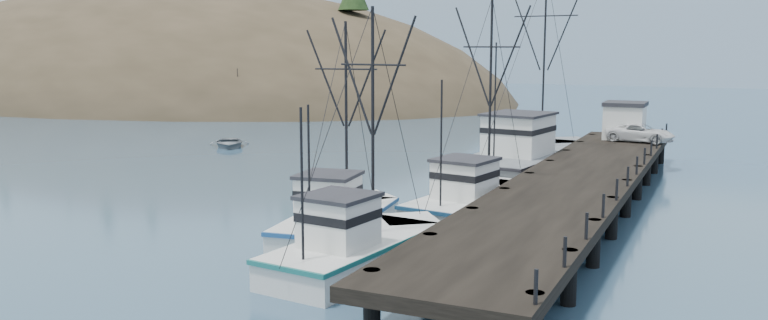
% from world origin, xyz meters
% --- Properties ---
extents(ground, '(400.00, 400.00, 0.00)m').
position_xyz_m(ground, '(0.00, 0.00, 0.00)').
color(ground, '#2C4962').
rests_on(ground, ground).
extents(pier, '(6.00, 44.00, 2.00)m').
position_xyz_m(pier, '(14.00, 16.00, 1.69)').
color(pier, black).
rests_on(pier, ground).
extents(headland, '(134.80, 78.00, 51.00)m').
position_xyz_m(headland, '(-74.95, 78.61, -4.55)').
color(headland, '#382D1E').
rests_on(headland, ground).
extents(distant_ridge, '(360.00, 40.00, 26.00)m').
position_xyz_m(distant_ridge, '(10.00, 170.00, 0.00)').
color(distant_ridge, '#9EB2C6').
rests_on(distant_ridge, ground).
extents(distant_ridge_far, '(180.00, 25.00, 18.00)m').
position_xyz_m(distant_ridge_far, '(-40.00, 185.00, 0.00)').
color(distant_ridge_far, silver).
rests_on(distant_ridge_far, ground).
extents(moored_sailboats, '(16.02, 16.29, 6.35)m').
position_xyz_m(moored_sailboats, '(-33.62, 57.93, 0.33)').
color(moored_sailboats, silver).
rests_on(moored_sailboats, ground).
extents(trawler_near, '(4.54, 10.73, 10.89)m').
position_xyz_m(trawler_near, '(7.96, 1.96, 0.82)').
color(trawler_near, silver).
rests_on(trawler_near, ground).
extents(trawler_mid, '(4.66, 10.50, 10.45)m').
position_xyz_m(trawler_mid, '(4.92, 5.90, 0.82)').
color(trawler_mid, silver).
rests_on(trawler_mid, ground).
extents(trawler_far, '(5.32, 11.67, 11.81)m').
position_xyz_m(trawler_far, '(9.45, 13.03, 0.82)').
color(trawler_far, silver).
rests_on(trawler_far, ground).
extents(work_vessel, '(7.30, 17.63, 14.39)m').
position_xyz_m(work_vessel, '(9.03, 26.10, 1.23)').
color(work_vessel, slate).
rests_on(work_vessel, ground).
extents(pier_shed, '(3.00, 3.20, 2.80)m').
position_xyz_m(pier_shed, '(14.09, 34.00, 3.42)').
color(pier_shed, silver).
rests_on(pier_shed, pier).
extents(pickup_truck, '(5.05, 2.86, 1.33)m').
position_xyz_m(pickup_truck, '(15.41, 32.61, 2.67)').
color(pickup_truck, silver).
rests_on(pickup_truck, pier).
extents(motorboat, '(5.91, 6.23, 1.05)m').
position_xyz_m(motorboat, '(-19.28, 29.79, 0.00)').
color(motorboat, slate).
rests_on(motorboat, ground).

